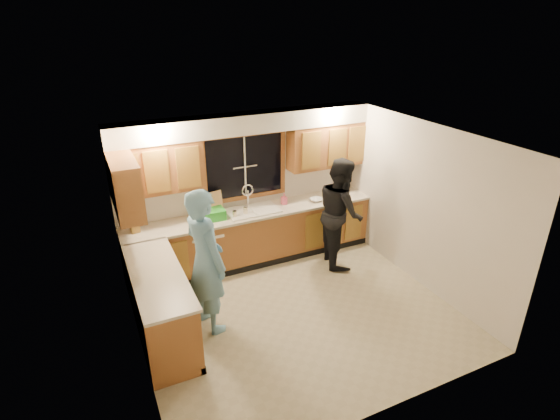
# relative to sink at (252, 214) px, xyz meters

# --- Properties ---
(floor) EXTENTS (4.20, 4.20, 0.00)m
(floor) POSITION_rel_sink_xyz_m (0.00, -1.60, -0.86)
(floor) COLOR #B4AA8B
(floor) RESTS_ON ground
(ceiling) EXTENTS (4.20, 4.20, 0.00)m
(ceiling) POSITION_rel_sink_xyz_m (0.00, -1.60, 1.64)
(ceiling) COLOR silver
(wall_back) EXTENTS (4.20, 0.00, 4.20)m
(wall_back) POSITION_rel_sink_xyz_m (0.00, 0.30, 0.39)
(wall_back) COLOR silver
(wall_back) RESTS_ON ground
(wall_left) EXTENTS (0.00, 3.80, 3.80)m
(wall_left) POSITION_rel_sink_xyz_m (-2.10, -1.60, 0.39)
(wall_left) COLOR silver
(wall_left) RESTS_ON ground
(wall_right) EXTENTS (0.00, 3.80, 3.80)m
(wall_right) POSITION_rel_sink_xyz_m (2.10, -1.60, 0.39)
(wall_right) COLOR silver
(wall_right) RESTS_ON ground
(base_cabinets_back) EXTENTS (4.20, 0.60, 0.88)m
(base_cabinets_back) POSITION_rel_sink_xyz_m (0.00, -0.00, -0.42)
(base_cabinets_back) COLOR #9B5D2D
(base_cabinets_back) RESTS_ON ground
(base_cabinets_left) EXTENTS (0.60, 1.90, 0.88)m
(base_cabinets_left) POSITION_rel_sink_xyz_m (-1.80, -1.25, -0.42)
(base_cabinets_left) COLOR #9B5D2D
(base_cabinets_left) RESTS_ON ground
(countertop_back) EXTENTS (4.20, 0.63, 0.04)m
(countertop_back) POSITION_rel_sink_xyz_m (0.00, -0.02, 0.04)
(countertop_back) COLOR beige
(countertop_back) RESTS_ON base_cabinets_back
(countertop_left) EXTENTS (0.63, 1.90, 0.04)m
(countertop_left) POSITION_rel_sink_xyz_m (-1.79, -1.25, 0.04)
(countertop_left) COLOR beige
(countertop_left) RESTS_ON base_cabinets_left
(upper_cabinets_left) EXTENTS (1.35, 0.33, 0.75)m
(upper_cabinets_left) POSITION_rel_sink_xyz_m (-1.43, 0.13, 0.96)
(upper_cabinets_left) COLOR #9B5D2D
(upper_cabinets_left) RESTS_ON wall_back
(upper_cabinets_right) EXTENTS (1.35, 0.33, 0.75)m
(upper_cabinets_right) POSITION_rel_sink_xyz_m (1.43, 0.13, 0.96)
(upper_cabinets_right) COLOR #9B5D2D
(upper_cabinets_right) RESTS_ON wall_back
(upper_cabinets_return) EXTENTS (0.33, 0.90, 0.75)m
(upper_cabinets_return) POSITION_rel_sink_xyz_m (-1.94, -0.48, 0.96)
(upper_cabinets_return) COLOR #9B5D2D
(upper_cabinets_return) RESTS_ON wall_left
(soffit) EXTENTS (4.20, 0.35, 0.30)m
(soffit) POSITION_rel_sink_xyz_m (0.00, 0.12, 1.49)
(soffit) COLOR beige
(soffit) RESTS_ON wall_back
(window_frame) EXTENTS (1.44, 0.03, 1.14)m
(window_frame) POSITION_rel_sink_xyz_m (0.00, 0.29, 0.74)
(window_frame) COLOR black
(window_frame) RESTS_ON wall_back
(sink) EXTENTS (0.86, 0.52, 0.57)m
(sink) POSITION_rel_sink_xyz_m (0.00, 0.00, 0.00)
(sink) COLOR white
(sink) RESTS_ON countertop_back
(dishwasher) EXTENTS (0.60, 0.56, 0.82)m
(dishwasher) POSITION_rel_sink_xyz_m (-0.85, -0.01, -0.45)
(dishwasher) COLOR white
(dishwasher) RESTS_ON floor
(stove) EXTENTS (0.58, 0.75, 0.90)m
(stove) POSITION_rel_sink_xyz_m (-1.80, -1.82, -0.41)
(stove) COLOR white
(stove) RESTS_ON floor
(man) EXTENTS (0.64, 0.82, 1.98)m
(man) POSITION_rel_sink_xyz_m (-1.18, -1.35, 0.13)
(man) COLOR #6FAAD3
(man) RESTS_ON floor
(woman) EXTENTS (0.91, 1.04, 1.83)m
(woman) POSITION_rel_sink_xyz_m (1.29, -0.64, 0.05)
(woman) COLOR black
(woman) RESTS_ON floor
(knife_block) EXTENTS (0.14, 0.12, 0.23)m
(knife_block) POSITION_rel_sink_xyz_m (-1.85, 0.03, 0.17)
(knife_block) COLOR olive
(knife_block) RESTS_ON countertop_back
(cutting_board) EXTENTS (0.30, 0.15, 0.38)m
(cutting_board) POSITION_rel_sink_xyz_m (-0.59, 0.14, 0.25)
(cutting_board) COLOR tan
(cutting_board) RESTS_ON countertop_back
(dish_crate) EXTENTS (0.34, 0.32, 0.16)m
(dish_crate) POSITION_rel_sink_xyz_m (-0.66, 0.00, 0.13)
(dish_crate) COLOR green
(dish_crate) RESTS_ON countertop_back
(soap_bottle) EXTENTS (0.09, 0.09, 0.19)m
(soap_bottle) POSITION_rel_sink_xyz_m (0.60, 0.04, 0.15)
(soap_bottle) COLOR #E45677
(soap_bottle) RESTS_ON countertop_back
(bowl) EXTENTS (0.24, 0.24, 0.05)m
(bowl) POSITION_rel_sink_xyz_m (1.15, -0.08, 0.08)
(bowl) COLOR silver
(bowl) RESTS_ON countertop_back
(can_left) EXTENTS (0.08, 0.08, 0.12)m
(can_left) POSITION_rel_sink_xyz_m (-0.35, -0.13, 0.12)
(can_left) COLOR #C1B494
(can_left) RESTS_ON countertop_back
(can_right) EXTENTS (0.09, 0.09, 0.13)m
(can_right) POSITION_rel_sink_xyz_m (-0.15, -0.08, 0.12)
(can_right) COLOR #C1B494
(can_right) RESTS_ON countertop_back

